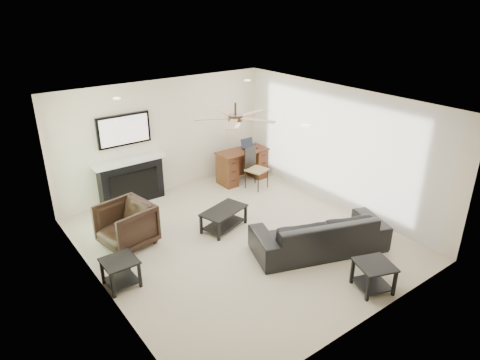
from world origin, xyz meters
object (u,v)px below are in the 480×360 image
Objects in this scene: fireplace_unit at (129,160)px; sofa at (319,233)px; coffee_table at (224,219)px; armchair at (126,225)px; desk at (242,165)px.

sofa is at bearing -63.93° from fireplace_unit.
coffee_table is (-0.90, 1.60, -0.14)m from sofa.
fireplace_unit is (-1.81, 3.70, 0.62)m from sofa.
armchair is (-2.60, 2.15, 0.06)m from sofa.
desk is (3.37, 1.09, -0.01)m from armchair.
sofa is 4.17m from fireplace_unit.
fireplace_unit is 2.69m from desk.
desk is (0.77, 3.24, 0.04)m from sofa.
armchair is 1.80m from coffee_table.
fireplace_unit is (-0.91, 2.10, 0.75)m from coffee_table.
armchair is at bearing 145.70° from coffee_table.
coffee_table is at bearing -135.56° from desk.
fireplace_unit reaches higher than desk.
armchair reaches higher than desk.
fireplace_unit is 1.57× the size of desk.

